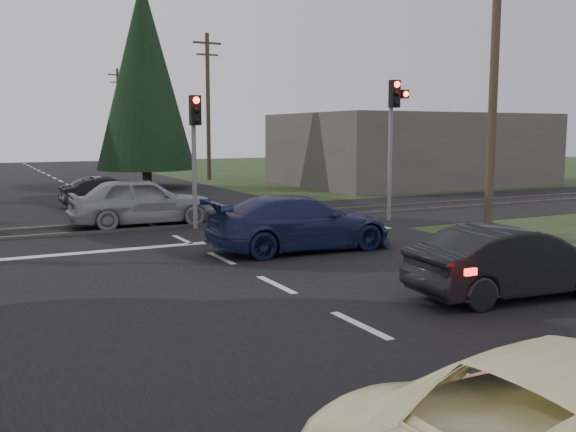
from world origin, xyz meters
TOP-DOWN VIEW (x-y plane):
  - ground at (0.00, 0.00)m, footprint 120.00×120.00m
  - road at (0.00, 10.00)m, footprint 14.00×100.00m
  - rail_corridor at (0.00, 12.00)m, footprint 120.00×8.00m
  - stop_line at (0.00, 8.20)m, footprint 13.00×0.35m
  - rail_near at (0.00, 11.20)m, footprint 120.00×0.12m
  - rail_far at (0.00, 12.80)m, footprint 120.00×0.12m
  - traffic_signal_right at (7.55, 9.47)m, footprint 0.68×0.48m
  - traffic_signal_center at (1.00, 10.68)m, footprint 0.32×0.48m
  - utility_pole_near at (8.50, 6.00)m, footprint 1.80×0.26m
  - utility_pole_mid at (8.50, 30.00)m, footprint 1.80×0.26m
  - utility_pole_far at (8.50, 55.00)m, footprint 1.80×0.26m
  - conifer_tree at (3.50, 26.00)m, footprint 5.20×5.20m
  - building_right at (18.00, 22.00)m, footprint 14.00×10.00m
  - dark_hatchback at (3.46, 0.20)m, footprint 4.09×1.74m
  - silver_car at (-0.28, 12.27)m, footprint 4.66×2.01m
  - blue_sedan at (2.19, 6.10)m, footprint 4.89×2.15m
  - dark_car_far at (-0.20, 17.86)m, footprint 3.71×1.40m

SIDE VIEW (x-z plane):
  - ground at x=0.00m, z-range 0.00..0.00m
  - road at x=0.00m, z-range 0.00..0.01m
  - rail_corridor at x=0.00m, z-range 0.00..0.01m
  - stop_line at x=0.00m, z-range 0.01..0.01m
  - rail_near at x=0.00m, z-range 0.00..0.10m
  - rail_far at x=0.00m, z-range 0.00..0.10m
  - dark_car_far at x=-0.20m, z-range 0.00..1.21m
  - dark_hatchback at x=3.46m, z-range 0.00..1.31m
  - blue_sedan at x=2.19m, z-range 0.00..1.40m
  - silver_car at x=-0.28m, z-range 0.00..1.57m
  - building_right at x=18.00m, z-range 0.00..4.00m
  - traffic_signal_center at x=1.00m, z-range 0.76..4.86m
  - traffic_signal_right at x=7.55m, z-range 0.96..5.66m
  - utility_pole_near at x=8.50m, z-range 0.23..9.23m
  - utility_pole_mid at x=8.50m, z-range 0.23..9.23m
  - utility_pole_far at x=8.50m, z-range 0.23..9.23m
  - conifer_tree at x=3.50m, z-range 0.49..11.49m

